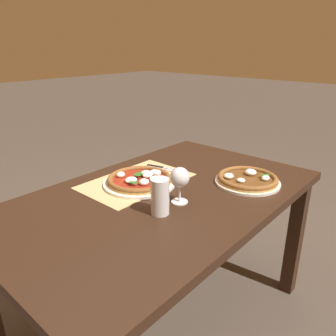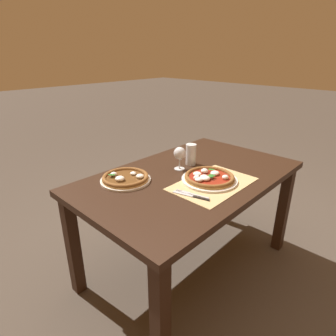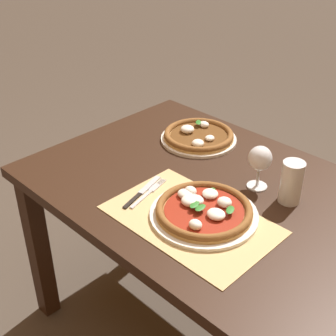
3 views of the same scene
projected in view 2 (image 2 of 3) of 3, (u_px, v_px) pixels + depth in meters
The scene contains 9 objects.
ground_plane at pixel (188, 266), 2.08m from camera, with size 24.00×24.00×0.00m, color #473D33.
dining_table at pixel (190, 188), 1.84m from camera, with size 1.45×0.89×0.74m.
paper_placemat at pixel (213, 184), 1.67m from camera, with size 0.52×0.33×0.00m, color tan.
pizza_near at pixel (209, 178), 1.69m from camera, with size 0.34×0.34×0.05m.
pizza_far at pixel (126, 178), 1.70m from camera, with size 0.30×0.30×0.05m.
wine_glass at pixel (180, 154), 1.84m from camera, with size 0.08×0.08×0.16m.
pint_glass at pixel (191, 155), 1.94m from camera, with size 0.07×0.07×0.15m.
fork at pixel (192, 194), 1.54m from camera, with size 0.06×0.20×0.00m.
knife at pixel (191, 196), 1.52m from camera, with size 0.07×0.21×0.01m.
Camera 2 is at (-1.29, -1.03, 1.46)m, focal length 30.00 mm.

